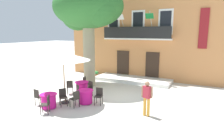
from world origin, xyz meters
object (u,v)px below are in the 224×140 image
plane_tree (88,10)px  cafe_table_near_tree (82,87)px  cafe_chair_middle_2 (99,95)px  pedestrian_near_entrance (147,97)px  cafe_table_middle (86,97)px  cafe_chair_front_2 (63,96)px  cafe_table_front (49,101)px  cafe_chair_front_0 (38,96)px  cafe_chair_middle_0 (80,91)px  cafe_chair_near_tree_0 (86,82)px  cafe_chair_near_tree_1 (70,86)px  cafe_chair_middle_1 (75,98)px  ground_planter_left (96,74)px  cafe_chair_front_1 (46,103)px  cafe_chair_near_tree_2 (89,88)px  cafe_umbrella (63,56)px

plane_tree → cafe_table_near_tree: 5.39m
cafe_chair_middle_2 → pedestrian_near_entrance: 2.82m
cafe_table_middle → cafe_chair_front_2: bearing=-138.9°
plane_tree → cafe_table_middle: bearing=-59.7°
plane_tree → cafe_table_front: bearing=-82.8°
cafe_chair_front_0 → cafe_table_front: bearing=-1.2°
plane_tree → cafe_chair_middle_0: bearing=-66.7°
cafe_table_front → cafe_chair_front_2: 0.77m
cafe_chair_near_tree_0 → cafe_table_middle: bearing=-56.2°
cafe_chair_near_tree_0 → cafe_table_middle: (1.45, -2.16, -0.14)m
cafe_chair_near_tree_1 → cafe_chair_front_2: (0.91, -1.71, 0.00)m
cafe_chair_middle_1 → ground_planter_left: bearing=112.6°
plane_tree → cafe_table_front: plane_tree is taller
cafe_table_front → cafe_chair_front_1: bearing=-53.2°
plane_tree → cafe_chair_near_tree_2: 5.47m
cafe_chair_middle_2 → pedestrian_near_entrance: bearing=-6.3°
cafe_chair_near_tree_2 → cafe_table_middle: bearing=-66.0°
plane_tree → cafe_chair_front_0: size_ratio=7.81×
cafe_table_middle → plane_tree: bearing=120.3°
cafe_chair_near_tree_1 → cafe_chair_middle_1: bearing=-44.6°
cafe_table_near_tree → cafe_chair_front_2: 2.26m
cafe_table_near_tree → cafe_chair_middle_2: bearing=-31.3°
cafe_table_front → pedestrian_near_entrance: (4.81, 1.35, 0.56)m
cafe_table_near_tree → cafe_chair_middle_0: size_ratio=0.95×
cafe_table_middle → cafe_chair_front_0: bearing=-145.8°
cafe_table_middle → cafe_chair_middle_2: cafe_chair_middle_2 is taller
cafe_table_front → cafe_chair_front_0: (-0.75, 0.02, 0.14)m
cafe_chair_near_tree_1 → cafe_umbrella: size_ratio=0.31×
cafe_umbrella → pedestrian_near_entrance: (4.55, 0.38, -1.66)m
cafe_chair_near_tree_1 → cafe_table_front: (0.50, -2.35, -0.14)m
cafe_chair_near_tree_2 → cafe_table_front: 2.75m
cafe_chair_middle_1 → pedestrian_near_entrance: (3.62, 0.67, 0.42)m
cafe_chair_front_0 → cafe_table_near_tree: bearing=74.1°
plane_tree → cafe_chair_near_tree_1: bearing=-87.8°
cafe_table_front → cafe_chair_front_1: 0.77m
cafe_chair_middle_2 → ground_planter_left: size_ratio=1.70×
pedestrian_near_entrance → cafe_table_front: bearing=-164.4°
cafe_chair_front_0 → cafe_table_middle: bearing=34.2°
cafe_table_middle → pedestrian_near_entrance: (3.49, -0.08, 0.56)m
cafe_chair_near_tree_2 → cafe_chair_front_1: same height
cafe_umbrella → pedestrian_near_entrance: bearing=4.8°
cafe_chair_front_1 → cafe_umbrella: cafe_umbrella is taller
cafe_chair_front_0 → cafe_umbrella: size_ratio=0.31×
plane_tree → cafe_chair_front_1: bearing=-78.9°
pedestrian_near_entrance → cafe_chair_middle_2: bearing=173.7°
cafe_table_near_tree → cafe_chair_middle_0: 1.23m
cafe_chair_middle_0 → ground_planter_left: (-2.25, 5.57, -0.23)m
cafe_chair_front_1 → ground_planter_left: 8.22m
plane_tree → cafe_chair_near_tree_2: bearing=-56.3°
cafe_chair_front_2 → cafe_umbrella: cafe_umbrella is taller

